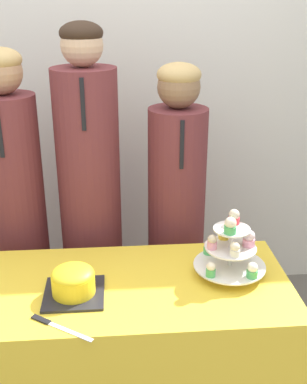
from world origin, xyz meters
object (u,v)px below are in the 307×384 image
Objects in this scene: cake_knife at (51,324)px; student_1 at (91,207)px; student_0 at (17,217)px; round_cake at (73,281)px; cupcake_stand at (231,248)px; student_2 at (176,218)px.

student_1 reaches higher than cake_knife.
student_1 is at bearing 0.00° from student_0.
cupcake_stand reaches higher than round_cake.
round_cake is 0.62m from cupcake_stand.
student_2 reaches higher than cake_knife.
student_1 is 1.12× the size of student_2.
student_0 is at bearing 150.36° from cupcake_stand.
student_1 is (0.35, 0.00, 0.04)m from student_0.
cupcake_stand is 1.06m from student_0.
round_cake reaches higher than cake_knife.
student_0 reaches higher than cake_knife.
student_2 is (0.42, -0.00, -0.07)m from student_1.
round_cake is at bearing -171.08° from cupcake_stand.
cupcake_stand is 0.17× the size of student_1.
student_0 reaches higher than cupcake_stand.
cupcake_stand is at bearing 8.92° from round_cake.
round_cake is at bearing -63.20° from student_0.
student_0 is (-0.25, 0.79, 0.04)m from cake_knife.
cupcake_stand is at bearing 55.88° from cake_knife.
student_1 is at bearing 137.30° from cupcake_stand.
round_cake is at bearing -93.73° from student_1.
cake_knife is 0.15× the size of student_2.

